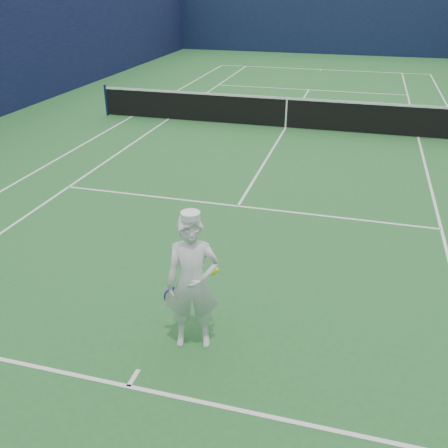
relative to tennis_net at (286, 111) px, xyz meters
The scene contains 5 objects.
ground 0.55m from the tennis_net, ahead, with size 80.00×80.00×0.00m, color #26642C.
court_markings 0.55m from the tennis_net, ahead, with size 11.03×23.83×0.01m.
windscreen_fence 1.45m from the tennis_net, ahead, with size 20.12×36.12×4.00m.
tennis_net is the anchor object (origin of this frame).
tennis_player 10.90m from the tennis_net, 87.32° to the right, with size 0.87×0.62×1.94m.
Camera 1 is at (2.32, -15.93, 4.45)m, focal length 40.00 mm.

